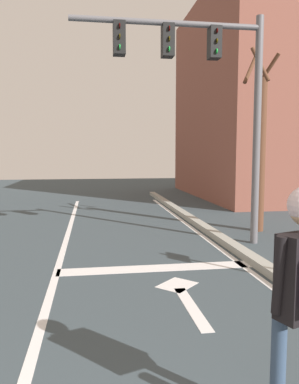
% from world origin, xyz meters
% --- Properties ---
extents(lane_line_center, '(0.12, 20.00, 0.01)m').
position_xyz_m(lane_line_center, '(-0.53, 6.00, 0.00)').
color(lane_line_center, silver).
rests_on(lane_line_center, ground).
extents(lane_line_curbside, '(0.12, 20.00, 0.01)m').
position_xyz_m(lane_line_curbside, '(2.69, 6.00, 0.00)').
color(lane_line_curbside, silver).
rests_on(lane_line_curbside, ground).
extents(stop_bar, '(3.37, 0.40, 0.01)m').
position_xyz_m(stop_bar, '(1.15, 6.43, 0.00)').
color(stop_bar, silver).
rests_on(stop_bar, ground).
extents(lane_arrow_stem, '(0.16, 1.40, 0.01)m').
position_xyz_m(lane_arrow_stem, '(1.32, 4.71, 0.00)').
color(lane_arrow_stem, silver).
rests_on(lane_arrow_stem, ground).
extents(lane_arrow_head, '(0.71, 0.71, 0.01)m').
position_xyz_m(lane_arrow_head, '(1.32, 5.56, 0.00)').
color(lane_arrow_head, silver).
rests_on(lane_arrow_head, ground).
extents(curb_strip, '(0.24, 24.00, 0.14)m').
position_xyz_m(curb_strip, '(2.94, 6.00, 0.07)').
color(curb_strip, '#999B92').
rests_on(curb_strip, ground).
extents(traffic_signal_mast, '(4.02, 0.34, 4.85)m').
position_xyz_m(traffic_signal_mast, '(2.42, 7.93, 3.59)').
color(traffic_signal_mast, '#605E62').
rests_on(traffic_signal_mast, ground).
extents(roadside_tree, '(0.95, 0.91, 4.63)m').
position_xyz_m(roadside_tree, '(4.27, 9.19, 2.10)').
color(roadside_tree, brown).
rests_on(roadside_tree, ground).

